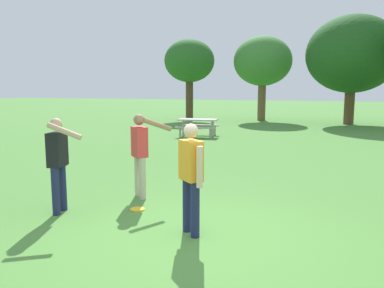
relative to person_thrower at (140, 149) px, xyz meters
The scene contains 9 objects.
ground_plane 2.52m from the person_thrower, 44.32° to the right, with size 120.00×120.00×0.00m, color #4C8438.
person_thrower is the anchor object (origin of this frame).
person_catcher 2.17m from the person_thrower, 42.75° to the right, with size 0.47×0.44×1.64m.
person_bystander 1.57m from the person_thrower, 123.62° to the right, with size 0.76×0.60×1.64m.
frisbee 1.24m from the person_thrower, 67.19° to the right, with size 0.26×0.26×0.03m, color yellow.
picnic_table_far 9.71m from the person_thrower, 102.63° to the left, with size 1.87×1.63×0.77m.
tree_tall_left 18.88m from the person_thrower, 107.56° to the left, with size 3.30×3.30×5.29m.
tree_broad_center 19.08m from the person_thrower, 92.97° to the left, with size 3.73×3.73×5.42m.
tree_far_right 18.63m from the person_thrower, 76.40° to the left, with size 5.19×5.19×6.24m.
Camera 1 is at (1.82, -4.98, 2.15)m, focal length 36.24 mm.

